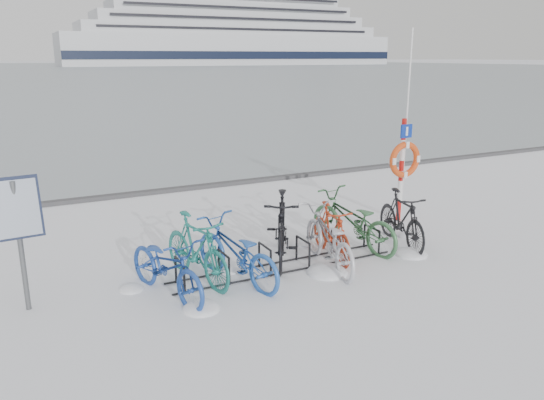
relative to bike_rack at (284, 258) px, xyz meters
The scene contains 16 objects.
ground 0.18m from the bike_rack, ahead, with size 900.00×900.00×0.00m, color white.
ice_sheet 155.00m from the bike_rack, 90.00° to the left, with size 400.00×298.00×0.02m, color #94A0A8.
quay_edge 5.90m from the bike_rack, 90.00° to the left, with size 400.00×0.25×0.10m, color #3F3F42.
bike_rack is the anchor object (origin of this frame).
info_board 4.11m from the bike_rack, behind, with size 0.65×0.29×1.91m.
lifebuoy_station 3.86m from the bike_rack, 19.12° to the left, with size 0.77×0.22×3.99m.
cruise_ferry 210.49m from the bike_rack, 67.69° to the left, with size 132.06×24.92×43.39m.
bike_0 2.07m from the bike_rack, behind, with size 0.66×1.90×1.00m, color #1F4398.
bike_1 1.52m from the bike_rack, behind, with size 0.52×1.83×1.10m, color #1D736A.
bike_2 0.99m from the bike_rack, behind, with size 0.69×1.98×1.04m, color #2457AE.
bike_3 0.59m from the bike_rack, 68.44° to the left, with size 0.57×2.01×1.21m, color black.
bike_4 0.82m from the bike_rack, 19.49° to the right, with size 0.69×1.98×1.04m, color #B8B9C1.
bike_5 1.06m from the bike_rack, ahead, with size 0.46×1.61×0.97m, color #B33318.
bike_6 1.68m from the bike_rack, 11.91° to the left, with size 0.72×2.07×1.08m, color #34663D.
bike_7 2.54m from the bike_rack, ahead, with size 0.50×1.76×1.06m, color black.
snow_drifts 0.55m from the bike_rack, 28.15° to the right, with size 5.81×2.07×0.24m.
Camera 1 is at (-3.90, -7.33, 3.44)m, focal length 35.00 mm.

